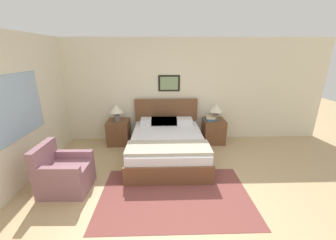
% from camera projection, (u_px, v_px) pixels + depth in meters
% --- Properties ---
extents(ground_plane, '(16.00, 16.00, 0.00)m').
position_uv_depth(ground_plane, '(183.00, 212.00, 3.05)').
color(ground_plane, tan).
extents(wall_back, '(7.90, 0.09, 2.60)m').
position_uv_depth(wall_back, '(173.00, 91.00, 5.32)').
color(wall_back, beige).
rests_on(wall_back, ground_plane).
extents(wall_left, '(0.08, 5.19, 2.60)m').
position_uv_depth(wall_left, '(30.00, 105.00, 3.87)').
color(wall_left, beige).
rests_on(wall_left, ground_plane).
extents(area_rug_main, '(2.45, 1.55, 0.01)m').
position_uv_depth(area_rug_main, '(175.00, 195.00, 3.40)').
color(area_rug_main, brown).
rests_on(area_rug_main, ground_plane).
extents(bed, '(1.61, 2.09, 1.11)m').
position_uv_depth(bed, '(167.00, 144.00, 4.59)').
color(bed, brown).
rests_on(bed, ground_plane).
extents(armchair, '(0.78, 0.68, 0.83)m').
position_uv_depth(armchair, '(64.00, 174.00, 3.48)').
color(armchair, '#8E606B').
rests_on(armchair, ground_plane).
extents(nightstand_near_window, '(0.53, 0.54, 0.62)m').
position_uv_depth(nightstand_near_window, '(119.00, 132.00, 5.27)').
color(nightstand_near_window, brown).
rests_on(nightstand_near_window, ground_plane).
extents(nightstand_by_door, '(0.53, 0.54, 0.62)m').
position_uv_depth(nightstand_by_door, '(214.00, 131.00, 5.34)').
color(nightstand_by_door, brown).
rests_on(nightstand_by_door, ground_plane).
extents(table_lamp_near_window, '(0.33, 0.33, 0.42)m').
position_uv_depth(table_lamp_near_window, '(116.00, 110.00, 5.06)').
color(table_lamp_near_window, slate).
rests_on(table_lamp_near_window, nightstand_near_window).
extents(table_lamp_by_door, '(0.33, 0.33, 0.42)m').
position_uv_depth(table_lamp_by_door, '(216.00, 109.00, 5.13)').
color(table_lamp_by_door, slate).
rests_on(table_lamp_by_door, nightstand_by_door).
extents(book_thick_bottom, '(0.26, 0.31, 0.03)m').
position_uv_depth(book_thick_bottom, '(210.00, 120.00, 5.19)').
color(book_thick_bottom, '#4C7551').
rests_on(book_thick_bottom, nightstand_by_door).
extents(book_hardcover_middle, '(0.24, 0.29, 0.04)m').
position_uv_depth(book_hardcover_middle, '(210.00, 119.00, 5.17)').
color(book_hardcover_middle, '#335693').
rests_on(book_hardcover_middle, book_thick_bottom).
extents(book_novel_upper, '(0.23, 0.30, 0.04)m').
position_uv_depth(book_novel_upper, '(210.00, 117.00, 5.16)').
color(book_novel_upper, beige).
rests_on(book_novel_upper, book_hardcover_middle).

